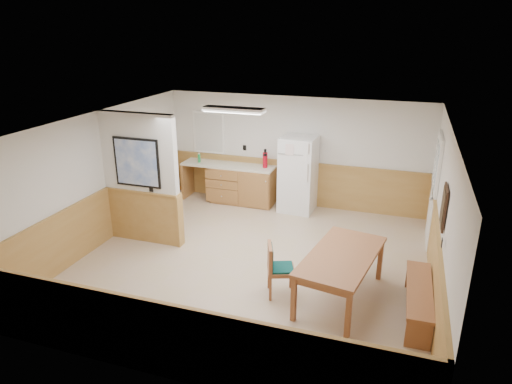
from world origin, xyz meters
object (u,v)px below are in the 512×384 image
(soap_bottle, at_px, (199,158))
(dining_table, at_px, (342,260))
(dining_chair, at_px, (276,266))
(fire_extinguisher, at_px, (265,160))
(dining_bench, at_px, (419,294))
(refrigerator, at_px, (298,174))

(soap_bottle, bearing_deg, dining_table, -40.37)
(dining_chair, distance_m, soap_bottle, 4.55)
(dining_chair, relative_size, fire_extinguisher, 1.97)
(dining_table, bearing_deg, fire_extinguisher, 133.62)
(fire_extinguisher, height_order, soap_bottle, fire_extinguisher)
(dining_bench, distance_m, soap_bottle, 6.05)
(dining_table, xyz_separation_m, soap_bottle, (-3.86, 3.28, 0.34))
(dining_bench, bearing_deg, refrigerator, 126.84)
(dining_bench, xyz_separation_m, dining_chair, (-2.10, -0.12, 0.15))
(dining_bench, height_order, fire_extinguisher, fire_extinguisher)
(refrigerator, height_order, fire_extinguisher, refrigerator)
(refrigerator, bearing_deg, dining_chair, -78.86)
(fire_extinguisher, relative_size, soap_bottle, 2.19)
(dining_table, bearing_deg, refrigerator, 123.84)
(dining_bench, relative_size, fire_extinguisher, 3.74)
(fire_extinguisher, distance_m, soap_bottle, 1.61)
(soap_bottle, bearing_deg, dining_chair, -50.25)
(soap_bottle, bearing_deg, refrigerator, -0.16)
(dining_chair, bearing_deg, dining_bench, -17.45)
(dining_chair, xyz_separation_m, soap_bottle, (-2.89, 3.48, 0.50))
(dining_chair, distance_m, fire_extinguisher, 3.84)
(dining_chair, xyz_separation_m, fire_extinguisher, (-1.29, 3.57, 0.59))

